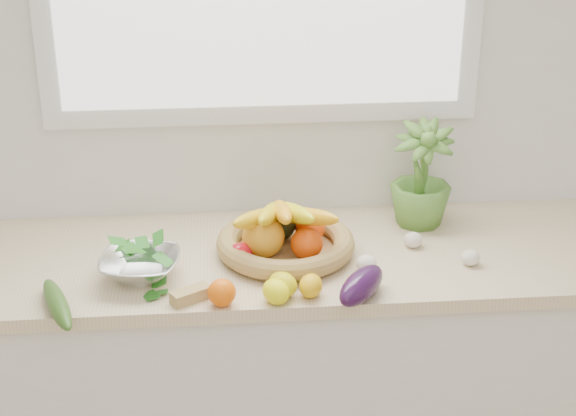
{
  "coord_description": "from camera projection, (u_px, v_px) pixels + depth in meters",
  "views": [
    {
      "loc": [
        -0.14,
        -0.3,
        2.07
      ],
      "look_at": [
        0.05,
        1.93,
        1.05
      ],
      "focal_mm": 55.0,
      "sensor_mm": 36.0,
      "label": 1
    }
  ],
  "objects": [
    {
      "name": "radish",
      "position": [
        225.0,
        285.0,
        2.34
      ],
      "size": [
        0.03,
        0.03,
        0.03
      ],
      "primitive_type": "sphere",
      "rotation": [
        0.0,
        0.0,
        0.12
      ],
      "color": "#BB1743",
      "rests_on": "countertop"
    },
    {
      "name": "ginger",
      "position": [
        191.0,
        295.0,
        2.29
      ],
      "size": [
        0.11,
        0.09,
        0.03
      ],
      "primitive_type": "cube",
      "rotation": [
        0.0,
        0.0,
        0.54
      ],
      "color": "tan",
      "rests_on": "countertop"
    },
    {
      "name": "colander_with_spinach",
      "position": [
        140.0,
        260.0,
        2.37
      ],
      "size": [
        0.24,
        0.24,
        0.12
      ],
      "color": "white",
      "rests_on": "countertop"
    },
    {
      "name": "lemon_b",
      "position": [
        311.0,
        286.0,
        2.3
      ],
      "size": [
        0.08,
        0.09,
        0.06
      ],
      "primitive_type": "ellipsoid",
      "rotation": [
        0.0,
        0.0,
        -0.3
      ],
      "color": "#F2B10D",
      "rests_on": "countertop"
    },
    {
      "name": "fruit_basket",
      "position": [
        284.0,
        236.0,
        2.51
      ],
      "size": [
        0.41,
        0.41,
        0.19
      ],
      "color": "#AD7D4D",
      "rests_on": "countertop"
    },
    {
      "name": "garlic_c",
      "position": [
        470.0,
        258.0,
        2.47
      ],
      "size": [
        0.06,
        0.06,
        0.04
      ],
      "primitive_type": "ellipsoid",
      "rotation": [
        0.0,
        0.0,
        -0.07
      ],
      "color": "beige",
      "rests_on": "countertop"
    },
    {
      "name": "orange_loose",
      "position": [
        222.0,
        293.0,
        2.26
      ],
      "size": [
        0.09,
        0.09,
        0.07
      ],
      "primitive_type": "sphere",
      "rotation": [
        0.0,
        0.0,
        -0.27
      ],
      "color": "#FC6407",
      "rests_on": "countertop"
    },
    {
      "name": "lemon_a",
      "position": [
        276.0,
        292.0,
        2.27
      ],
      "size": [
        0.1,
        0.1,
        0.07
      ],
      "primitive_type": "ellipsoid",
      "rotation": [
        0.0,
        0.0,
        0.52
      ],
      "color": "#FFFC0D",
      "rests_on": "countertop"
    },
    {
      "name": "counter_cabinet",
      "position": [
        271.0,
        388.0,
        2.73
      ],
      "size": [
        2.2,
        0.58,
        0.86
      ],
      "primitive_type": "cube",
      "color": "silver",
      "rests_on": "ground"
    },
    {
      "name": "potted_herb",
      "position": [
        421.0,
        175.0,
        2.66
      ],
      "size": [
        0.22,
        0.22,
        0.33
      ],
      "primitive_type": "imported",
      "rotation": [
        0.0,
        0.0,
        -0.18
      ],
      "color": "#538831",
      "rests_on": "countertop"
    },
    {
      "name": "cucumber",
      "position": [
        57.0,
        304.0,
        2.23
      ],
      "size": [
        0.14,
        0.27,
        0.05
      ],
      "primitive_type": "ellipsoid",
      "rotation": [
        0.0,
        0.0,
        0.35
      ],
      "color": "#2B5418",
      "rests_on": "countertop"
    },
    {
      "name": "apple",
      "position": [
        240.0,
        255.0,
        2.45
      ],
      "size": [
        0.08,
        0.08,
        0.07
      ],
      "primitive_type": "sphere",
      "rotation": [
        0.0,
        0.0,
        0.14
      ],
      "color": "red",
      "rests_on": "countertop"
    },
    {
      "name": "back_wall",
      "position": [
        262.0,
        73.0,
        2.62
      ],
      "size": [
        4.5,
        0.02,
        2.7
      ],
      "primitive_type": "cube",
      "color": "white",
      "rests_on": "ground"
    },
    {
      "name": "garlic_b",
      "position": [
        413.0,
        240.0,
        2.57
      ],
      "size": [
        0.07,
        0.07,
        0.05
      ],
      "primitive_type": "ellipsoid",
      "rotation": [
        0.0,
        0.0,
        0.42
      ],
      "color": "silver",
      "rests_on": "countertop"
    },
    {
      "name": "garlic_a",
      "position": [
        366.0,
        264.0,
        2.43
      ],
      "size": [
        0.07,
        0.07,
        0.05
      ],
      "primitive_type": "ellipsoid",
      "rotation": [
        0.0,
        0.0,
        0.19
      ],
      "color": "white",
      "rests_on": "countertop"
    },
    {
      "name": "lemon_c",
      "position": [
        283.0,
        284.0,
        2.3
      ],
      "size": [
        0.1,
        0.11,
        0.07
      ],
      "primitive_type": "ellipsoid",
      "rotation": [
        0.0,
        0.0,
        0.72
      ],
      "color": "yellow",
      "rests_on": "countertop"
    },
    {
      "name": "eggplant",
      "position": [
        361.0,
        285.0,
        2.29
      ],
      "size": [
        0.18,
        0.21,
        0.08
      ],
      "primitive_type": "ellipsoid",
      "rotation": [
        0.0,
        0.0,
        -0.63
      ],
      "color": "#2B0E35",
      "rests_on": "countertop"
    },
    {
      "name": "countertop",
      "position": [
        270.0,
        259.0,
        2.55
      ],
      "size": [
        2.24,
        0.62,
        0.04
      ],
      "primitive_type": "cube",
      "color": "beige",
      "rests_on": "counter_cabinet"
    }
  ]
}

